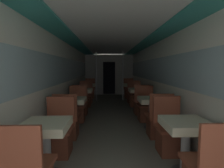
# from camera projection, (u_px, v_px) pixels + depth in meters

# --- Properties ---
(wall_left) EXTENTS (0.05, 10.24, 2.13)m
(wall_left) POSITION_uv_depth(u_px,v_px,m) (66.00, 79.00, 5.07)
(wall_left) COLOR silver
(wall_left) RESTS_ON ground_plane
(wall_right) EXTENTS (0.05, 10.24, 2.13)m
(wall_right) POSITION_uv_depth(u_px,v_px,m) (155.00, 79.00, 5.15)
(wall_right) COLOR silver
(wall_right) RESTS_ON ground_plane
(ceiling_panel) EXTENTS (2.61, 10.24, 0.07)m
(ceiling_panel) POSITION_uv_depth(u_px,v_px,m) (111.00, 42.00, 5.01)
(ceiling_panel) COLOR silver
(ceiling_panel) RESTS_ON wall_left
(bulkhead_far) EXTENTS (2.55, 0.09, 2.13)m
(bulkhead_far) POSITION_uv_depth(u_px,v_px,m) (109.00, 75.00, 9.35)
(bulkhead_far) COLOR #A8A8A3
(bulkhead_far) RESTS_ON ground_plane
(dining_table_left_0) EXTENTS (0.59, 0.59, 0.72)m
(dining_table_left_0) POSITION_uv_depth(u_px,v_px,m) (46.00, 131.00, 2.27)
(dining_table_left_0) COLOR #4C4C51
(dining_table_left_0) RESTS_ON ground_plane
(chair_left_far_0) EXTENTS (0.47, 0.47, 0.93)m
(chair_left_far_0) POSITION_uv_depth(u_px,v_px,m) (58.00, 137.00, 2.87)
(chair_left_far_0) COLOR brown
(chair_left_far_0) RESTS_ON ground_plane
(dining_table_left_1) EXTENTS (0.59, 0.59, 0.72)m
(dining_table_left_1) POSITION_uv_depth(u_px,v_px,m) (73.00, 103.00, 4.07)
(dining_table_left_1) COLOR #4C4C51
(dining_table_left_1) RESTS_ON ground_plane
(chair_left_near_1) EXTENTS (0.47, 0.47, 0.93)m
(chair_left_near_1) POSITION_uv_depth(u_px,v_px,m) (68.00, 124.00, 3.53)
(chair_left_near_1) COLOR brown
(chair_left_near_1) RESTS_ON ground_plane
(chair_left_far_1) EXTENTS (0.47, 0.47, 0.93)m
(chair_left_far_1) POSITION_uv_depth(u_px,v_px,m) (77.00, 111.00, 4.66)
(chair_left_far_1) COLOR brown
(chair_left_far_1) RESTS_ON ground_plane
(dining_table_left_2) EXTENTS (0.59, 0.59, 0.72)m
(dining_table_left_2) POSITION_uv_depth(u_px,v_px,m) (83.00, 93.00, 5.86)
(dining_table_left_2) COLOR #4C4C51
(dining_table_left_2) RESTS_ON ground_plane
(chair_left_near_2) EXTENTS (0.47, 0.47, 0.93)m
(chair_left_near_2) POSITION_uv_depth(u_px,v_px,m) (81.00, 105.00, 5.33)
(chair_left_near_2) COLOR brown
(chair_left_near_2) RESTS_ON ground_plane
(chair_left_far_2) EXTENTS (0.47, 0.47, 0.93)m
(chair_left_far_2) POSITION_uv_depth(u_px,v_px,m) (85.00, 99.00, 6.46)
(chair_left_far_2) COLOR brown
(chair_left_far_2) RESTS_ON ground_plane
(dining_table_left_3) EXTENTS (0.59, 0.59, 0.72)m
(dining_table_left_3) POSITION_uv_depth(u_px,v_px,m) (89.00, 87.00, 7.66)
(dining_table_left_3) COLOR #4C4C51
(dining_table_left_3) RESTS_ON ground_plane
(chair_left_near_3) EXTENTS (0.47, 0.47, 0.93)m
(chair_left_near_3) POSITION_uv_depth(u_px,v_px,m) (87.00, 96.00, 7.12)
(chair_left_near_3) COLOR brown
(chair_left_near_3) RESTS_ON ground_plane
(chair_left_far_3) EXTENTS (0.47, 0.47, 0.93)m
(chair_left_far_3) POSITION_uv_depth(u_px,v_px,m) (90.00, 92.00, 8.25)
(chair_left_far_3) COLOR brown
(chair_left_far_3) RESTS_ON ground_plane
(support_pole_left_3) EXTENTS (0.05, 0.05, 2.13)m
(support_pole_left_3) POSITION_uv_depth(u_px,v_px,m) (96.00, 76.00, 7.63)
(support_pole_left_3) COLOR silver
(support_pole_left_3) RESTS_ON ground_plane
(dining_table_right_0) EXTENTS (0.59, 0.59, 0.72)m
(dining_table_right_0) POSITION_uv_depth(u_px,v_px,m) (186.00, 130.00, 2.33)
(dining_table_right_0) COLOR #4C4C51
(dining_table_right_0) RESTS_ON ground_plane
(chair_right_far_0) EXTENTS (0.47, 0.47, 0.93)m
(chair_right_far_0) POSITION_uv_depth(u_px,v_px,m) (170.00, 136.00, 2.92)
(chair_right_far_0) COLOR brown
(chair_right_far_0) RESTS_ON ground_plane
(dining_table_right_1) EXTENTS (0.59, 0.59, 0.72)m
(dining_table_right_1) POSITION_uv_depth(u_px,v_px,m) (151.00, 103.00, 4.12)
(dining_table_right_1) COLOR #4C4C51
(dining_table_right_1) RESTS_ON ground_plane
(chair_right_near_1) EXTENTS (0.47, 0.47, 0.93)m
(chair_right_near_1) POSITION_uv_depth(u_px,v_px,m) (158.00, 123.00, 3.59)
(chair_right_near_1) COLOR brown
(chair_right_near_1) RESTS_ON ground_plane
(chair_right_far_1) EXTENTS (0.47, 0.47, 0.93)m
(chair_right_far_1) POSITION_uv_depth(u_px,v_px,m) (146.00, 110.00, 4.72)
(chair_right_far_1) COLOR brown
(chair_right_far_1) RESTS_ON ground_plane
(dining_table_right_2) EXTENTS (0.59, 0.59, 0.72)m
(dining_table_right_2) POSITION_uv_depth(u_px,v_px,m) (138.00, 92.00, 5.92)
(dining_table_right_2) COLOR #4C4C51
(dining_table_right_2) RESTS_ON ground_plane
(chair_right_near_2) EXTENTS (0.47, 0.47, 0.93)m
(chair_right_near_2) POSITION_uv_depth(u_px,v_px,m) (141.00, 105.00, 5.38)
(chair_right_near_2) COLOR brown
(chair_right_near_2) RESTS_ON ground_plane
(chair_right_far_2) EXTENTS (0.47, 0.47, 0.93)m
(chair_right_far_2) POSITION_uv_depth(u_px,v_px,m) (135.00, 99.00, 6.51)
(chair_right_far_2) COLOR brown
(chair_right_far_2) RESTS_ON ground_plane
(dining_table_right_3) EXTENTS (0.59, 0.59, 0.72)m
(dining_table_right_3) POSITION_uv_depth(u_px,v_px,m) (131.00, 87.00, 7.72)
(dining_table_right_3) COLOR #4C4C51
(dining_table_right_3) RESTS_ON ground_plane
(chair_right_near_3) EXTENTS (0.47, 0.47, 0.93)m
(chair_right_near_3) POSITION_uv_depth(u_px,v_px,m) (132.00, 96.00, 7.18)
(chair_right_near_3) COLOR brown
(chair_right_near_3) RESTS_ON ground_plane
(chair_right_far_3) EXTENTS (0.47, 0.47, 0.93)m
(chair_right_far_3) POSITION_uv_depth(u_px,v_px,m) (129.00, 92.00, 8.31)
(chair_right_far_3) COLOR brown
(chair_right_far_3) RESTS_ON ground_plane
(support_pole_right_3) EXTENTS (0.05, 0.05, 2.13)m
(support_pole_right_3) POSITION_uv_depth(u_px,v_px,m) (123.00, 76.00, 7.66)
(support_pole_right_3) COLOR silver
(support_pole_right_3) RESTS_ON ground_plane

